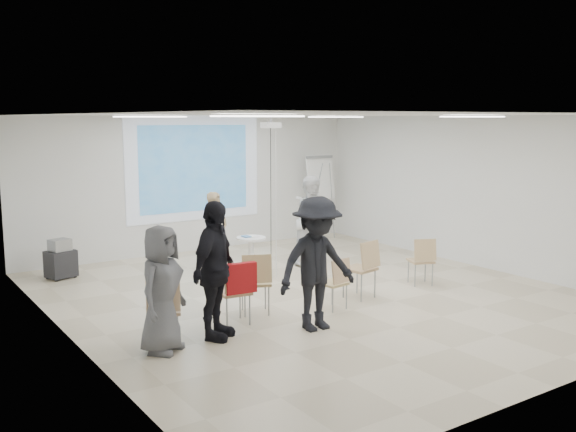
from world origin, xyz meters
TOP-DOWN VIEW (x-y plane):
  - floor at (0.00, 0.00)m, footprint 8.00×9.00m
  - ceiling at (0.00, 0.00)m, footprint 8.00×9.00m
  - wall_back at (0.00, 4.55)m, footprint 8.00×0.10m
  - wall_left at (-4.05, 0.00)m, footprint 0.10×9.00m
  - wall_right at (4.05, 0.00)m, footprint 0.10×9.00m
  - projection_halo at (0.00, 4.49)m, footprint 3.20×0.01m
  - projection_image at (0.00, 4.47)m, footprint 2.60×0.01m
  - pedestal_table at (-0.01, 2.05)m, footprint 0.58×0.58m
  - player_left at (-0.57, 2.42)m, footprint 0.77×0.68m
  - player_right at (1.37, 1.91)m, footprint 1.09×0.94m
  - controller_left at (-0.39, 2.67)m, footprint 0.09×0.13m
  - controller_right at (1.19, 2.16)m, footprint 0.07×0.13m
  - chair_far_left at (-3.08, -0.87)m, footprint 0.57×0.58m
  - chair_left_mid at (-1.86, -0.61)m, footprint 0.49×0.52m
  - chair_left_inner at (-1.36, -0.35)m, footprint 0.60×0.62m
  - chair_center at (-0.21, -0.83)m, footprint 0.44×0.46m
  - chair_right_inner at (0.55, -0.59)m, footprint 0.55×0.58m
  - chair_right_far at (1.97, -0.53)m, footprint 0.54×0.55m
  - red_jacket at (-1.85, -0.75)m, footprint 0.46×0.16m
  - laptop at (-1.33, -0.25)m, footprint 0.42×0.37m
  - audience_left at (-2.37, -0.95)m, footprint 1.45×1.36m
  - audience_mid at (-1.01, -1.40)m, footprint 1.40×0.79m
  - audience_outer at (-3.15, -1.01)m, footprint 1.07×1.01m
  - flipchart_easel at (3.04, 3.92)m, footprint 0.89×0.67m
  - av_cart at (-3.20, 3.60)m, footprint 0.58×0.52m
  - ceiling_projector at (0.10, 1.49)m, footprint 0.30×0.25m
  - fluor_panel_nw at (-2.00, 2.00)m, footprint 1.20×0.30m
  - fluor_panel_ne at (2.00, 2.00)m, footprint 1.20×0.30m
  - fluor_panel_sw at (-2.00, -1.50)m, footprint 1.20×0.30m
  - fluor_panel_se at (2.00, -1.50)m, footprint 1.20×0.30m

SIDE VIEW (x-z plane):
  - floor at x=0.00m, z-range -0.10..0.00m
  - av_cart at x=-3.20m, z-range -0.03..0.71m
  - pedestal_table at x=-0.01m, z-range 0.04..0.74m
  - chair_center at x=-0.21m, z-range 0.07..0.89m
  - chair_right_far at x=1.97m, z-range 0.08..0.94m
  - laptop at x=-1.33m, z-range 0.50..0.52m
  - chair_far_left at x=-3.08m, z-range 0.08..1.00m
  - chair_left_mid at x=-1.86m, z-range 0.08..1.02m
  - chair_left_inner at x=-1.36m, z-range 0.09..1.04m
  - chair_right_inner at x=0.55m, z-range 0.09..1.06m
  - red_jacket at x=-1.85m, z-range 0.50..0.94m
  - player_left at x=-0.57m, z-range 0.00..1.76m
  - audience_outer at x=-3.15m, z-range 0.00..1.83m
  - player_right at x=1.37m, z-range 0.00..2.00m
  - audience_mid at x=-1.01m, z-range 0.00..2.13m
  - audience_left at x=-2.37m, z-range 0.00..2.15m
  - controller_left at x=-0.39m, z-range 1.14..1.18m
  - controller_right at x=1.19m, z-range 1.33..1.37m
  - wall_back at x=0.00m, z-range 0.00..3.00m
  - wall_left at x=-4.05m, z-range 0.00..3.00m
  - wall_right at x=4.05m, z-range 0.00..3.00m
  - flipchart_easel at x=3.04m, z-range 0.49..2.54m
  - projection_halo at x=0.00m, z-range 0.70..3.00m
  - projection_image at x=0.00m, z-range 0.90..2.80m
  - ceiling_projector at x=0.10m, z-range 1.19..4.19m
  - fluor_panel_nw at x=-2.00m, z-range 2.96..2.98m
  - fluor_panel_ne at x=2.00m, z-range 2.96..2.98m
  - fluor_panel_sw at x=-2.00m, z-range 2.96..2.98m
  - fluor_panel_se at x=2.00m, z-range 2.96..2.98m
  - ceiling at x=0.00m, z-range 3.00..3.10m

